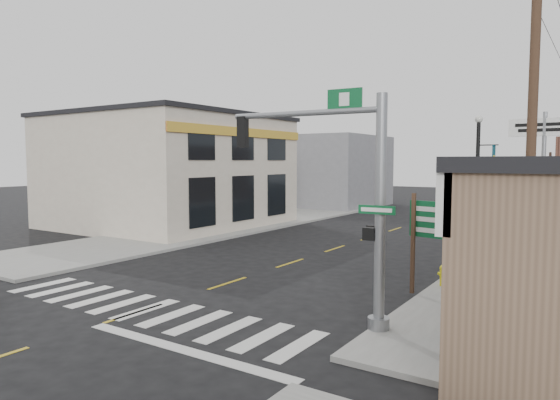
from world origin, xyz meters
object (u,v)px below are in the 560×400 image
Objects in this scene: utility_pole_near at (531,143)px; traffic_signal_pole at (354,185)px; guide_sign at (437,231)px; dance_center_sign at (544,146)px; lamp_post at (479,177)px; fire_hydrant at (443,275)px.

traffic_signal_pole is at bearing -149.31° from utility_pole_near.
guide_sign is 10.28m from dance_center_sign.
lamp_post is (0.85, 9.90, -0.06)m from traffic_signal_pole.
traffic_signal_pole is 9.94m from lamp_post.
guide_sign is 3.82m from utility_pole_near.
fire_hydrant is at bearing -68.67° from lamp_post.
lamp_post is 0.95× the size of dance_center_sign.
lamp_post reaches higher than traffic_signal_pole.
dance_center_sign is (1.95, 8.30, 4.31)m from fire_hydrant.
lamp_post is at bearing 89.86° from fire_hydrant.
traffic_signal_pole reaches higher than fire_hydrant.
fire_hydrant is (0.83, 5.04, -3.07)m from traffic_signal_pole.
guide_sign is 0.50× the size of dance_center_sign.
dance_center_sign is at bearing 92.25° from utility_pole_near.
utility_pole_near is (3.57, 2.28, 1.02)m from traffic_signal_pole.
lamp_post is (0.01, 4.86, 3.01)m from fire_hydrant.
dance_center_sign is (1.78, 9.75, 2.71)m from guide_sign.
lamp_post reaches higher than fire_hydrant.
traffic_signal_pole is 4.36m from utility_pole_near.
utility_pole_near is (2.57, -1.32, 2.50)m from guide_sign.
lamp_post is 4.16m from dance_center_sign.
guide_sign is at bearing 151.03° from utility_pole_near.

